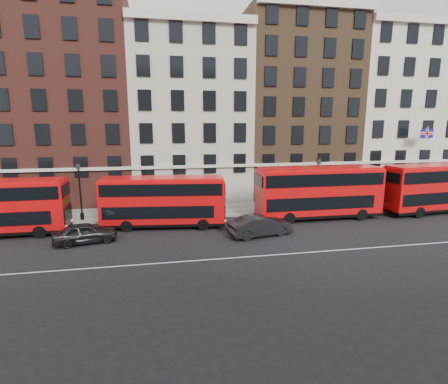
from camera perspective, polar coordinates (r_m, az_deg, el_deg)
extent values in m
plane|color=black|center=(25.03, -1.48, -9.15)|extent=(120.00, 120.00, 0.00)
cube|color=gray|center=(34.94, -4.25, -3.03)|extent=(80.00, 5.00, 0.15)
cube|color=gray|center=(32.54, -3.75, -4.11)|extent=(80.00, 0.30, 0.16)
cube|color=white|center=(23.19, -0.67, -10.85)|extent=(70.00, 0.12, 0.01)
cube|color=brown|center=(42.17, -23.82, 13.52)|extent=(12.80, 10.00, 22.00)
cube|color=#ADAA98|center=(41.30, -5.66, 12.39)|extent=(12.80, 10.00, 19.00)
cube|color=beige|center=(37.36, -5.16, 26.63)|extent=(12.80, 0.50, 0.80)
cube|color=brown|center=(44.35, 11.50, 13.45)|extent=(12.80, 10.00, 21.00)
cube|color=beige|center=(41.21, 15.21, 27.74)|extent=(12.80, 0.50, 0.80)
cube|color=#B9B4A0|center=(50.52, 25.35, 11.76)|extent=(12.80, 10.00, 20.00)
cube|color=beige|center=(47.56, 30.42, 23.12)|extent=(12.80, 0.50, 0.80)
cube|color=black|center=(30.63, -24.09, -3.28)|extent=(0.08, 2.19, 1.29)
cube|color=black|center=(30.39, -24.25, -1.34)|extent=(0.08, 1.89, 0.42)
cylinder|color=black|center=(30.37, -27.87, -5.79)|extent=(0.99, 0.28, 0.99)
cylinder|color=black|center=(32.42, -26.73, -4.65)|extent=(0.99, 0.28, 0.99)
cube|color=red|center=(29.60, -9.88, -1.51)|extent=(10.35, 3.61, 3.81)
cube|color=black|center=(30.05, -9.76, -4.84)|extent=(10.36, 3.65, 0.23)
cube|color=black|center=(29.79, -10.39, -2.74)|extent=(9.21, 3.55, 1.01)
cube|color=black|center=(29.36, -9.96, 0.74)|extent=(9.98, 3.64, 0.97)
cube|color=red|center=(29.23, -10.01, 2.22)|extent=(10.04, 3.38, 0.17)
cube|color=black|center=(29.67, 0.03, -2.80)|extent=(0.33, 2.12, 1.26)
cube|color=black|center=(29.43, 0.04, -0.85)|extent=(0.30, 1.83, 0.41)
cylinder|color=black|center=(28.84, -3.46, -5.33)|extent=(0.99, 0.38, 0.97)
cylinder|color=black|center=(30.92, -3.49, -4.17)|extent=(0.99, 0.38, 0.97)
cylinder|color=black|center=(29.47, -15.61, -5.38)|extent=(0.99, 0.38, 0.97)
cylinder|color=black|center=(31.51, -14.83, -4.24)|extent=(0.99, 0.38, 0.97)
cube|color=red|center=(32.79, 15.24, -0.02)|extent=(11.32, 2.75, 4.25)
cube|color=black|center=(33.23, 15.06, -3.40)|extent=(11.32, 2.80, 0.26)
cube|color=black|center=(32.80, 14.66, -1.28)|extent=(10.03, 2.83, 1.13)
cube|color=black|center=(32.56, 15.36, 2.25)|extent=(10.89, 2.84, 1.08)
cube|color=red|center=(32.44, 15.44, 3.76)|extent=(11.00, 2.54, 0.19)
cube|color=black|center=(35.77, 23.43, -1.00)|extent=(0.10, 2.37, 1.40)
cube|color=black|center=(35.55, 23.58, 0.81)|extent=(0.10, 2.05, 0.45)
cylinder|color=black|center=(33.94, 21.54, -3.45)|extent=(1.08, 0.31, 1.08)
cylinder|color=black|center=(35.94, 19.53, -2.50)|extent=(1.08, 0.31, 1.08)
cylinder|color=black|center=(30.91, 10.58, -4.25)|extent=(1.08, 0.31, 1.08)
cylinder|color=black|center=(33.09, 9.10, -3.15)|extent=(1.08, 0.31, 1.08)
cube|color=red|center=(39.80, 31.58, 0.62)|extent=(11.41, 3.67, 4.22)
cube|color=black|center=(40.16, 31.28, -2.16)|extent=(11.42, 3.71, 0.26)
cube|color=black|center=(39.69, 31.15, -0.42)|extent=(10.14, 3.64, 1.12)
cube|color=black|center=(39.61, 31.78, 2.48)|extent=(10.99, 3.71, 1.07)
cube|color=red|center=(39.51, 31.91, 3.70)|extent=(11.07, 3.43, 0.19)
cylinder|color=black|center=(37.07, 29.24, -2.91)|extent=(1.09, 0.39, 1.07)
cylinder|color=black|center=(38.74, 26.76, -2.11)|extent=(1.09, 0.39, 1.07)
imported|color=#232326|center=(27.77, -21.72, -6.22)|extent=(4.75, 2.73, 1.52)
imported|color=black|center=(27.50, 5.90, -5.47)|extent=(5.25, 2.69, 1.65)
cylinder|color=black|center=(33.37, -22.39, -0.39)|extent=(0.14, 0.14, 4.60)
cylinder|color=black|center=(33.81, -22.14, -3.71)|extent=(0.32, 0.32, 0.60)
cube|color=#262626|center=(32.97, -22.73, 3.95)|extent=(0.32, 0.32, 0.55)
cone|color=black|center=(32.94, -22.78, 4.55)|extent=(0.44, 0.44, 0.25)
cylinder|color=black|center=(35.64, 14.99, 0.81)|extent=(0.14, 0.14, 4.60)
cylinder|color=black|center=(36.05, 14.83, -2.32)|extent=(0.32, 0.32, 0.60)
cube|color=#262626|center=(35.27, 15.21, 4.88)|extent=(0.32, 0.32, 0.55)
cone|color=black|center=(35.23, 15.24, 5.44)|extent=(0.44, 0.44, 0.25)
cylinder|color=black|center=(42.62, 29.86, 0.00)|extent=(0.12, 0.12, 2.60)
cube|color=black|center=(42.26, 30.20, 2.08)|extent=(0.25, 0.30, 0.75)
sphere|color=red|center=(42.10, 30.38, 2.34)|extent=(0.14, 0.14, 0.14)
sphere|color=#0C9919|center=(42.16, 30.32, 1.75)|extent=(0.14, 0.14, 0.14)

